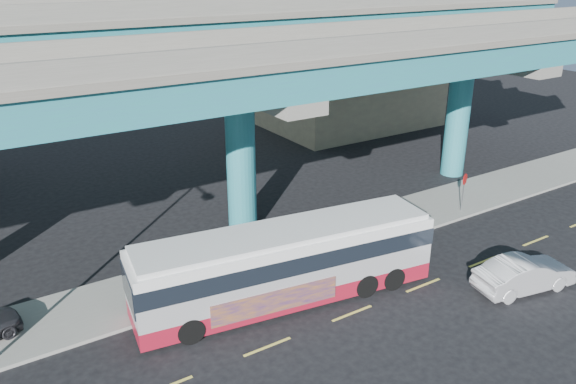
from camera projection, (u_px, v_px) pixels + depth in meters
ground at (347, 310)px, 23.00m from camera, size 120.00×120.00×0.00m
sidewalk at (277, 254)px, 27.27m from camera, size 70.00×4.00×0.15m
lane_markings at (352, 313)px, 22.77m from camera, size 58.00×0.12×0.01m
viaduct at (236, 55)px, 26.68m from camera, size 52.00×12.40×11.70m
building_beige at (348, 84)px, 48.61m from camera, size 14.00×10.23×7.00m
transit_bus at (286, 262)px, 23.09m from camera, size 12.99×4.49×3.27m
sedan at (524, 274)px, 24.21m from camera, size 3.29×5.12×1.49m
stop_sign at (464, 185)px, 31.34m from camera, size 0.63×0.28×2.24m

